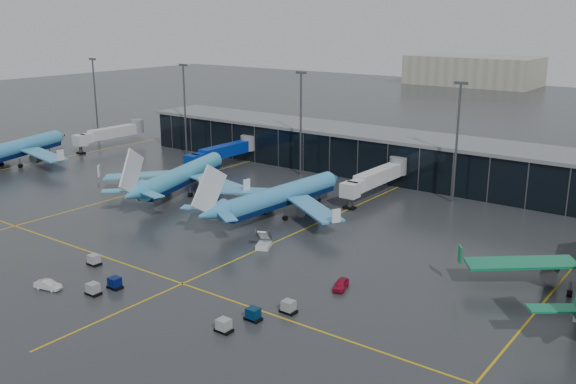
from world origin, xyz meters
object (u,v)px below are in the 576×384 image
Objects in this scene: baggage_carts at (173,295)px; airliner_klm_west at (14,139)px; service_van_red at (341,284)px; service_van_white at (48,285)px; airliner_klm_near at (281,184)px; mobile_airstair at (264,244)px; airliner_arkefly at (182,164)px.

airliner_klm_west is at bearing 160.59° from baggage_carts.
service_van_red is at bearing -26.01° from airliner_klm_west.
airliner_klm_west is 100.72m from baggage_carts.
baggage_carts reaches higher than service_van_white.
service_van_red is at bearing -68.28° from service_van_white.
airliner_klm_west is 83.32m from airliner_klm_near.
airliner_klm_west reaches higher than mobile_airstair.
mobile_airstair is (-2.89, 23.90, 0.01)m from baggage_carts.
airliner_klm_near is (27.43, 0.26, -0.16)m from airliner_arkefly.
baggage_carts is 8.89× the size of service_van_red.
service_van_red is (16.83, 17.34, -0.04)m from baggage_carts.
service_van_red is (28.63, -23.20, -5.73)m from airliner_klm_near.
airliner_klm_near is at bearing -21.63° from service_van_white.
airliner_klm_west is at bearing 170.56° from airliner_arkefly.
airliner_klm_west reaches higher than airliner_arkefly.
airliner_arkefly is 10.24× the size of service_van_red.
airliner_arkefly is 11.25× the size of mobile_airstair.
service_van_white is (-34.14, -25.64, -0.02)m from service_van_red.
airliner_arkefly is at bearing 141.06° from service_van_red.
baggage_carts reaches higher than service_van_red.
airliner_klm_near is 49.48m from service_van_white.
service_van_white is at bearing -92.29° from airliner_klm_near.
mobile_airstair is (8.91, -16.64, -5.68)m from airliner_klm_near.
airliner_klm_near is at bearing 93.84° from mobile_airstair.
service_van_red is at bearing -34.86° from airliner_klm_near.
baggage_carts is 24.16m from service_van_red.
airliner_klm_west is 1.05× the size of airliner_arkefly.
airliner_klm_near is (83.02, 7.13, -0.50)m from airliner_klm_west.
mobile_airstair is 0.91× the size of service_van_white.
mobile_airstair is at bearing -39.32° from service_van_white.
airliner_arkefly is at bearing -175.31° from airliner_klm_near.
baggage_carts is at bearing -150.84° from service_van_red.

